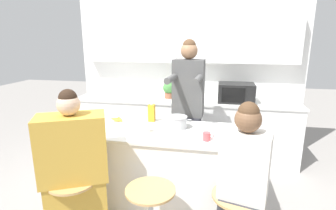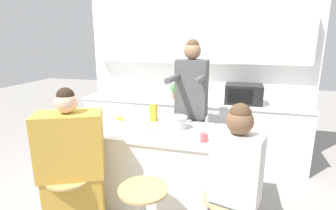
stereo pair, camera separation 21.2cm
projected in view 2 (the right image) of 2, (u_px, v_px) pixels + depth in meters
name	position (u px, v px, depth m)	size (l,w,h in m)	color
ground_plane	(166.00, 207.00, 2.90)	(16.00, 16.00, 0.00)	gray
wall_back	(196.00, 56.00, 4.17)	(3.63, 0.22, 2.70)	white
back_counter	(191.00, 127.00, 4.12)	(3.37, 0.70, 0.92)	white
kitchen_island	(166.00, 170.00, 2.79)	(1.72, 0.74, 0.90)	black
bar_stool_leftmost	(72.00, 203.00, 2.36)	(0.41, 0.41, 0.64)	tan
person_cooking	(191.00, 115.00, 3.16)	(0.39, 0.61, 1.81)	#383842
person_wrapped_blanket	(73.00, 173.00, 2.31)	(0.62, 0.50, 1.43)	gold
person_seated_near	(234.00, 200.00, 1.96)	(0.39, 0.34, 1.39)	#333338
cooking_pot	(177.00, 122.00, 2.73)	(0.30, 0.21, 0.13)	#B7BABC
fruit_bowl	(242.00, 141.00, 2.29)	(0.18, 0.18, 0.08)	white
coffee_cup_near	(204.00, 138.00, 2.38)	(0.10, 0.07, 0.08)	#DB4C51
coffee_cup_far	(145.00, 127.00, 2.64)	(0.11, 0.08, 0.09)	white
banana_bunch	(120.00, 118.00, 3.02)	(0.16, 0.11, 0.05)	yellow
juice_carton	(154.00, 112.00, 2.97)	(0.07, 0.07, 0.21)	gold
microwave	(244.00, 94.00, 3.74)	(0.51, 0.39, 0.27)	black
potted_plant	(176.00, 89.00, 4.04)	(0.18, 0.18, 0.26)	#93563D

